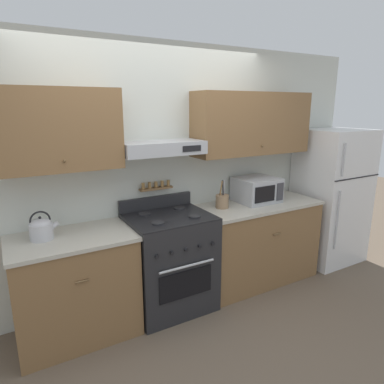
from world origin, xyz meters
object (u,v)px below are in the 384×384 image
at_px(refrigerator, 331,196).
at_px(tea_kettle, 41,228).
at_px(microwave, 256,190).
at_px(utensil_crock, 222,201).
at_px(stove_range, 170,262).

distance_m(refrigerator, tea_kettle, 3.37).
relative_size(microwave, utensil_crock, 1.52).
xyz_separation_m(tea_kettle, microwave, (2.23, 0.02, 0.04)).
distance_m(tea_kettle, microwave, 2.23).
bearing_deg(microwave, utensil_crock, -177.85).
height_order(refrigerator, tea_kettle, refrigerator).
bearing_deg(refrigerator, tea_kettle, 178.53).
height_order(stove_range, tea_kettle, tea_kettle).
bearing_deg(refrigerator, stove_range, 179.62).
bearing_deg(utensil_crock, tea_kettle, -180.00).
distance_m(stove_range, refrigerator, 2.30).
relative_size(tea_kettle, utensil_crock, 0.80).
xyz_separation_m(stove_range, utensil_crock, (0.65, 0.07, 0.51)).
bearing_deg(utensil_crock, microwave, 2.15).
relative_size(refrigerator, utensil_crock, 5.68).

